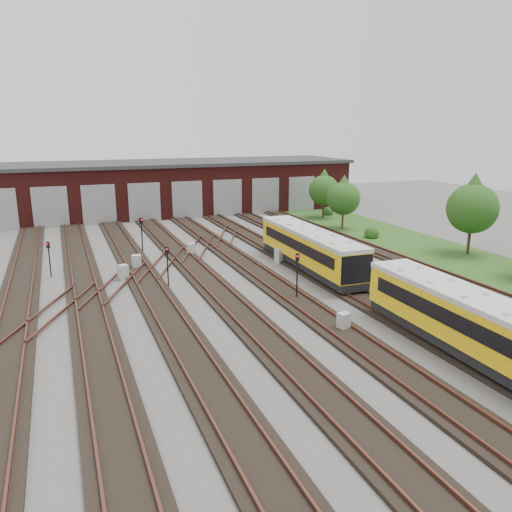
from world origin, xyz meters
name	(u,v)px	position (x,y,z in m)	size (l,w,h in m)	color
ground	(286,322)	(0.00, 0.00, 0.00)	(120.00, 120.00, 0.00)	#4C4946
track_network	(279,317)	(-0.17, 0.59, 0.11)	(30.40, 70.00, 0.33)	black
maintenance_shed	(152,187)	(-0.01, 39.97, 3.20)	(51.00, 12.50, 6.35)	#4B1412
grass_verge	(435,251)	(19.00, 10.00, 0.03)	(8.00, 55.00, 0.05)	#214717
metro_train	(473,324)	(6.00, -7.24, 1.74)	(2.71, 45.35, 2.75)	black
signal_mast_0	(49,255)	(-12.10, 14.04, 1.67)	(0.25, 0.24, 2.60)	black
signal_mast_1	(142,230)	(-4.71, 19.36, 1.93)	(0.30, 0.29, 2.98)	black
signal_mast_2	(167,262)	(-4.77, 8.47, 1.81)	(0.26, 0.25, 2.83)	black
signal_mast_3	(297,270)	(2.21, 3.19, 1.90)	(0.28, 0.27, 2.96)	black
relay_cabinet_0	(137,262)	(-6.03, 13.91, 0.55)	(0.66, 0.55, 1.10)	#B5B7BA
relay_cabinet_1	(123,272)	(-7.35, 11.48, 0.54)	(0.65, 0.54, 1.08)	#B5B7BA
relay_cabinet_2	(343,322)	(2.29, -2.22, 0.50)	(0.60, 0.50, 1.00)	#B5B7BA
relay_cabinet_3	(191,249)	(-1.11, 16.56, 0.51)	(0.61, 0.51, 1.02)	#B5B7BA
relay_cabinet_4	(280,256)	(4.84, 11.60, 0.56)	(0.68, 0.56, 1.13)	#B5B7BA
tree_0	(344,194)	(16.66, 21.60, 3.70)	(3.47, 3.47, 5.75)	#382A19
tree_1	(324,187)	(17.99, 28.18, 3.76)	(3.53, 3.53, 5.85)	#382A19
tree_2	(473,202)	(20.82, 8.16, 4.44)	(4.17, 4.17, 6.91)	#382A19
bush_1	(372,231)	(16.92, 16.59, 0.71)	(1.42, 1.42, 1.42)	#204B15
bush_2	(328,210)	(19.61, 29.76, 0.62)	(1.25, 1.25, 1.25)	#204B15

